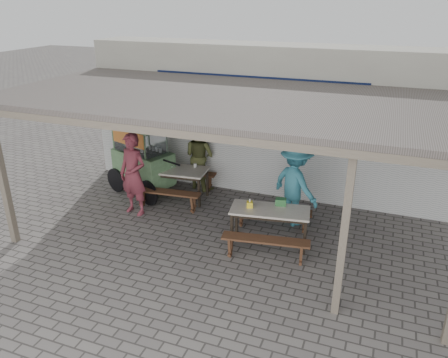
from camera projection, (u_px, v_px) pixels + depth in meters
The scene contains 17 objects.
ground at pixel (216, 253), 8.30m from camera, with size 60.00×60.00×0.00m, color #655F5B.
back_wall at pixel (269, 119), 10.72m from camera, with size 9.00×1.28×3.50m.
warung_roof at pixel (233, 102), 8.02m from camera, with size 9.00×4.21×2.81m.
table_left at pixel (176, 172), 10.31m from camera, with size 1.51×0.90×0.75m.
bench_left_street at pixel (167, 196), 9.89m from camera, with size 1.56×0.43×0.45m.
bench_left_wall at pixel (186, 176), 11.00m from camera, with size 1.56×0.43×0.45m.
table_right at pixel (270, 213), 8.37m from camera, with size 1.59×0.87×0.75m.
bench_right_street at pixel (265, 244), 7.95m from camera, with size 1.63×0.52×0.45m.
bench_right_wall at pixel (273, 214), 9.05m from camera, with size 1.63×0.52×0.45m.
vendor_cart at pixel (142, 157), 10.51m from camera, with size 2.19×1.30×1.71m.
patron_street_side at pixel (133, 174), 9.51m from camera, with size 0.68×0.44×1.85m, color maroon.
patron_wall_side at pixel (200, 156), 10.85m from camera, with size 0.82×0.64×1.68m, color brown.
patron_right_table at pixel (295, 184), 9.07m from camera, with size 1.17×0.67×1.81m, color teal.
tissue_box at pixel (250, 204), 8.40m from camera, with size 0.12×0.12×0.12m, color yellow.
donation_box at pixel (281, 202), 8.48m from camera, with size 0.21×0.14×0.14m, color #32723A.
condiment_jar at pixel (195, 165), 10.39m from camera, with size 0.08×0.08×0.09m, color silver.
condiment_bowl at pixel (170, 166), 10.39m from camera, with size 0.22×0.22×0.05m, color white.
Camera 1 is at (2.68, -6.59, 4.51)m, focal length 35.00 mm.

